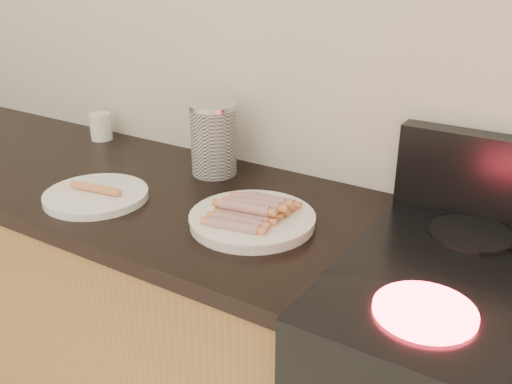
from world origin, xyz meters
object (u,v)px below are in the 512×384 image
Objects in this scene: canister at (213,139)px; main_plate at (252,221)px; side_plate at (96,196)px; mug at (101,126)px.

main_plate is at bearing -39.20° from canister.
side_plate is at bearing -167.82° from main_plate.
canister is 2.29× the size of mug.
main_plate is at bearing -19.18° from mug.
side_plate is (-0.42, -0.09, -0.00)m from main_plate.
canister reaches higher than main_plate.
mug is (-0.77, 0.27, 0.03)m from main_plate.
main_plate is 0.43m from side_plate.
side_plate is 3.00× the size of mug.
canister reaches higher than mug.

